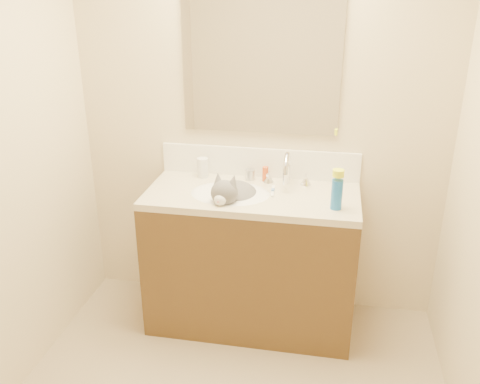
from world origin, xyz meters
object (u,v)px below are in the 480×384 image
at_px(cat, 233,199).
at_px(spray_can, 337,194).
at_px(vanity_cabinet, 251,262).
at_px(pill_bottle, 203,168).
at_px(faucet, 287,172).
at_px(basin, 230,205).
at_px(amber_bottle, 265,174).
at_px(silver_jar, 250,175).

relative_size(cat, spray_can, 2.60).
bearing_deg(vanity_cabinet, pill_bottle, 149.96).
bearing_deg(spray_can, pill_bottle, 157.78).
relative_size(faucet, spray_can, 1.74).
bearing_deg(basin, faucet, 29.12).
xyz_separation_m(cat, amber_bottle, (0.15, 0.23, 0.08)).
bearing_deg(faucet, amber_bottle, 156.30).
bearing_deg(cat, vanity_cabinet, 29.75).
relative_size(vanity_cabinet, pill_bottle, 10.07).
height_order(amber_bottle, spray_can, spray_can).
distance_m(vanity_cabinet, basin, 0.40).
xyz_separation_m(vanity_cabinet, silver_jar, (-0.04, 0.20, 0.48)).
distance_m(vanity_cabinet, pill_bottle, 0.64).
height_order(basin, silver_jar, silver_jar).
xyz_separation_m(faucet, spray_can, (0.29, -0.27, -0.01)).
bearing_deg(spray_can, basin, 169.99).
bearing_deg(amber_bottle, basin, -126.59).
distance_m(vanity_cabinet, amber_bottle, 0.53).
relative_size(silver_jar, amber_bottle, 0.74).
bearing_deg(vanity_cabinet, silver_jar, 102.65).
distance_m(amber_bottle, spray_can, 0.53).
distance_m(vanity_cabinet, cat, 0.43).
xyz_separation_m(cat, silver_jar, (0.06, 0.23, 0.06)).
bearing_deg(pill_bottle, vanity_cabinet, -30.04).
height_order(vanity_cabinet, amber_bottle, amber_bottle).
distance_m(faucet, silver_jar, 0.24).
height_order(pill_bottle, silver_jar, pill_bottle).
bearing_deg(silver_jar, spray_can, -33.00).
relative_size(basin, cat, 1.08).
bearing_deg(basin, cat, -15.84).
bearing_deg(spray_can, vanity_cabinet, 164.02).
bearing_deg(vanity_cabinet, cat, -161.32).
xyz_separation_m(silver_jar, spray_can, (0.51, -0.33, 0.05)).
height_order(cat, amber_bottle, cat).
distance_m(pill_bottle, spray_can, 0.87).
bearing_deg(basin, silver_jar, 71.68).
relative_size(vanity_cabinet, basin, 2.67).
relative_size(vanity_cabinet, silver_jar, 18.43).
height_order(basin, faucet, faucet).
relative_size(basin, faucet, 1.61).
bearing_deg(faucet, cat, -148.72).
bearing_deg(pill_bottle, spray_can, -22.22).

